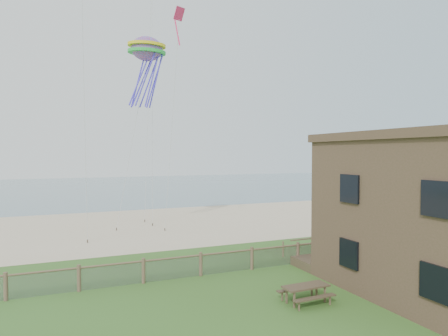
{
  "coord_description": "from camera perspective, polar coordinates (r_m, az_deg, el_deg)",
  "views": [
    {
      "loc": [
        -6.98,
        -13.49,
        6.39
      ],
      "look_at": [
        2.18,
        8.0,
        5.57
      ],
      "focal_mm": 32.0,
      "sensor_mm": 36.0,
      "label": 1
    }
  ],
  "objects": [
    {
      "name": "octopus_kite",
      "position": [
        32.33,
        -10.94,
        13.69
      ],
      "size": [
        3.55,
        3.11,
        6.08
      ],
      "primitive_type": null,
      "rotation": [
        0.0,
        0.0,
        0.42
      ],
      "color": "#D9224C"
    },
    {
      "name": "ocean",
      "position": [
        80.05,
        -18.02,
        -2.67
      ],
      "size": [
        160.0,
        68.0,
        0.02
      ],
      "primitive_type": "cube",
      "color": "slate",
      "rests_on": "ground"
    },
    {
      "name": "motel_deck",
      "position": [
        27.91,
        23.97,
        -10.87
      ],
      "size": [
        15.0,
        2.0,
        0.5
      ],
      "primitive_type": "cube",
      "color": "brown",
      "rests_on": "ground"
    },
    {
      "name": "kite_red",
      "position": [
        30.98,
        -6.42,
        19.93
      ],
      "size": [
        1.52,
        1.83,
        2.32
      ],
      "primitive_type": null,
      "rotation": [
        0.44,
        0.0,
        0.42
      ],
      "color": "#ED2962"
    },
    {
      "name": "picnic_table",
      "position": [
        18.27,
        11.61,
        -17.07
      ],
      "size": [
        2.08,
        1.6,
        0.86
      ],
      "primitive_type": null,
      "rotation": [
        0.0,
        0.0,
        0.03
      ],
      "color": "brown",
      "rests_on": "ground"
    },
    {
      "name": "chainlink_fence",
      "position": [
        21.51,
        -3.34,
        -13.74
      ],
      "size": [
        36.2,
        0.2,
        1.25
      ],
      "primitive_type": null,
      "color": "brown",
      "rests_on": "ground"
    },
    {
      "name": "sand_beach",
      "position": [
        36.73,
        -11.88,
        -8.05
      ],
      "size": [
        72.0,
        20.0,
        0.02
      ],
      "primitive_type": "cube",
      "color": "#C8B390",
      "rests_on": "ground"
    },
    {
      "name": "ground",
      "position": [
        16.48,
        4.22,
        -20.81
      ],
      "size": [
        160.0,
        160.0,
        0.0
      ],
      "primitive_type": "plane",
      "color": "#35571D",
      "rests_on": "ground"
    }
  ]
}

